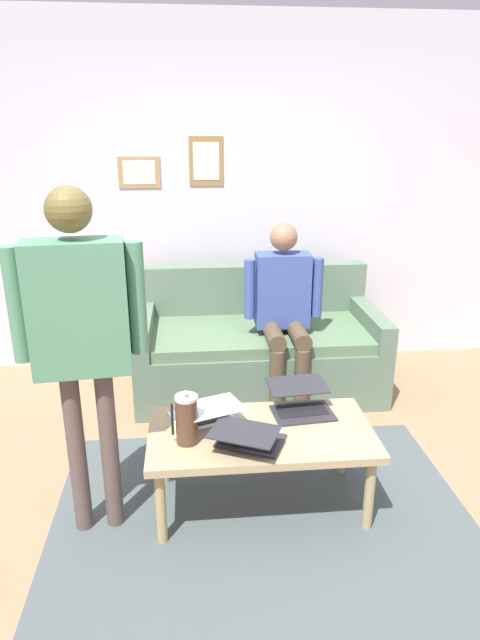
{
  "coord_description": "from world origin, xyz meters",
  "views": [
    {
      "loc": [
        0.26,
        2.22,
        1.89
      ],
      "look_at": [
        -0.03,
        -0.86,
        0.8
      ],
      "focal_mm": 30.83,
      "sensor_mm": 36.0,
      "label": 1
    }
  ],
  "objects_px": {
    "laptop_right": "(205,414)",
    "coffee_table": "(261,439)",
    "french_press": "(187,419)",
    "person_standing": "(80,325)",
    "laptop_center": "(301,403)",
    "couch": "(257,349)",
    "person_seated": "(284,305)",
    "laptop_left": "(248,438)"
  },
  "relations": [
    {
      "from": "french_press",
      "to": "person_seated",
      "type": "relative_size",
      "value": 0.22
    },
    {
      "from": "laptop_right",
      "to": "person_seated",
      "type": "height_order",
      "value": "person_seated"
    },
    {
      "from": "couch",
      "to": "french_press",
      "type": "distance_m",
      "value": 1.58
    },
    {
      "from": "couch",
      "to": "french_press",
      "type": "xyz_separation_m",
      "value": [
        0.53,
        1.46,
        0.26
      ]
    },
    {
      "from": "french_press",
      "to": "person_seated",
      "type": "xyz_separation_m",
      "value": [
        -0.68,
        -1.24,
        0.16
      ]
    },
    {
      "from": "person_seated",
      "to": "laptop_center",
      "type": "bearing_deg",
      "value": 85.91
    },
    {
      "from": "couch",
      "to": "person_seated",
      "type": "bearing_deg",
      "value": 124.16
    },
    {
      "from": "couch",
      "to": "laptop_left",
      "type": "height_order",
      "value": "couch"
    },
    {
      "from": "coffee_table",
      "to": "laptop_left",
      "type": "bearing_deg",
      "value": 59.83
    },
    {
      "from": "laptop_right",
      "to": "coffee_table",
      "type": "bearing_deg",
      "value": 158.18
    },
    {
      "from": "laptop_left",
      "to": "french_press",
      "type": "height_order",
      "value": "french_press"
    },
    {
      "from": "laptop_left",
      "to": "person_standing",
      "type": "distance_m",
      "value": 0.95
    },
    {
      "from": "laptop_center",
      "to": "person_standing",
      "type": "bearing_deg",
      "value": 14.18
    },
    {
      "from": "coffee_table",
      "to": "person_seated",
      "type": "height_order",
      "value": "person_seated"
    },
    {
      "from": "french_press",
      "to": "person_standing",
      "type": "bearing_deg",
      "value": 1.47
    },
    {
      "from": "laptop_left",
      "to": "person_standing",
      "type": "bearing_deg",
      "value": -4.04
    },
    {
      "from": "couch",
      "to": "person_seated",
      "type": "distance_m",
      "value": 0.5
    },
    {
      "from": "coffee_table",
      "to": "person_seated",
      "type": "relative_size",
      "value": 0.89
    },
    {
      "from": "laptop_center",
      "to": "french_press",
      "type": "distance_m",
      "value": 0.67
    },
    {
      "from": "coffee_table",
      "to": "laptop_left",
      "type": "height_order",
      "value": "laptop_left"
    },
    {
      "from": "laptop_left",
      "to": "person_standing",
      "type": "relative_size",
      "value": 0.25
    },
    {
      "from": "coffee_table",
      "to": "laptop_center",
      "type": "xyz_separation_m",
      "value": [
        -0.24,
        -0.18,
        0.09
      ]
    },
    {
      "from": "coffee_table",
      "to": "french_press",
      "type": "bearing_deg",
      "value": 10.98
    },
    {
      "from": "laptop_right",
      "to": "person_standing",
      "type": "bearing_deg",
      "value": 19.72
    },
    {
      "from": "coffee_table",
      "to": "laptop_left",
      "type": "distance_m",
      "value": 0.18
    },
    {
      "from": "couch",
      "to": "laptop_right",
      "type": "xyz_separation_m",
      "value": [
        0.43,
        1.28,
        0.18
      ]
    },
    {
      "from": "couch",
      "to": "person_seated",
      "type": "relative_size",
      "value": 1.39
    },
    {
      "from": "laptop_center",
      "to": "french_press",
      "type": "bearing_deg",
      "value": 22.79
    },
    {
      "from": "french_press",
      "to": "laptop_right",
      "type": "bearing_deg",
      "value": -116.86
    },
    {
      "from": "couch",
      "to": "laptop_center",
      "type": "xyz_separation_m",
      "value": [
        -0.08,
        1.21,
        0.18
      ]
    },
    {
      "from": "french_press",
      "to": "person_standing",
      "type": "relative_size",
      "value": 0.17
    },
    {
      "from": "laptop_center",
      "to": "couch",
      "type": "bearing_deg",
      "value": -86.04
    },
    {
      "from": "laptop_center",
      "to": "laptop_right",
      "type": "relative_size",
      "value": 0.82
    },
    {
      "from": "couch",
      "to": "laptop_right",
      "type": "height_order",
      "value": "couch"
    },
    {
      "from": "coffee_table",
      "to": "laptop_right",
      "type": "xyz_separation_m",
      "value": [
        0.28,
        -0.11,
        0.1
      ]
    },
    {
      "from": "laptop_center",
      "to": "person_seated",
      "type": "distance_m",
      "value": 1.01
    },
    {
      "from": "laptop_right",
      "to": "french_press",
      "type": "xyz_separation_m",
      "value": [
        0.09,
        0.18,
        0.08
      ]
    },
    {
      "from": "couch",
      "to": "person_standing",
      "type": "relative_size",
      "value": 1.07
    },
    {
      "from": "laptop_left",
      "to": "laptop_right",
      "type": "distance_m",
      "value": 0.32
    },
    {
      "from": "laptop_center",
      "to": "french_press",
      "type": "relative_size",
      "value": 1.3
    },
    {
      "from": "couch",
      "to": "coffee_table",
      "type": "xyz_separation_m",
      "value": [
        0.16,
        1.39,
        0.09
      ]
    },
    {
      "from": "laptop_right",
      "to": "laptop_left",
      "type": "bearing_deg",
      "value": 128.81
    }
  ]
}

